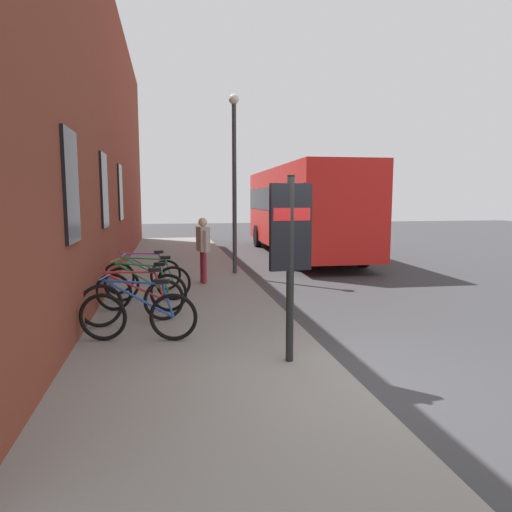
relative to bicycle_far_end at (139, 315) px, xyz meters
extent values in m
plane|color=#38383A|center=(4.08, -3.60, -0.51)|extent=(60.00, 60.00, 0.00)
cube|color=gray|center=(6.08, -0.85, -0.45)|extent=(24.00, 3.50, 0.12)
cube|color=brown|center=(7.08, 1.20, 3.48)|extent=(22.00, 0.60, 7.99)
cube|color=black|center=(0.08, 0.88, 1.89)|extent=(0.90, 0.06, 1.60)
cube|color=black|center=(3.58, 0.88, 1.89)|extent=(0.90, 0.06, 1.60)
cube|color=black|center=(7.08, 0.88, 1.89)|extent=(0.90, 0.06, 1.60)
torus|color=black|center=(0.10, 0.52, -0.03)|extent=(0.20, 0.72, 0.72)
torus|color=black|center=(-0.10, -0.51, -0.03)|extent=(0.20, 0.72, 0.72)
cylinder|color=#1E4CA5|center=(0.00, -0.02, 0.25)|extent=(0.23, 1.01, 0.58)
cylinder|color=#1E4CA5|center=(0.01, 0.06, 0.50)|extent=(0.20, 0.84, 0.09)
cylinder|color=#1E4CA5|center=(-0.08, -0.43, 0.22)|extent=(0.07, 0.19, 0.51)
cube|color=black|center=(-0.07, -0.36, 0.51)|extent=(0.14, 0.22, 0.06)
cylinder|color=#1E4CA5|center=(0.09, 0.48, 0.57)|extent=(0.48, 0.11, 0.02)
torus|color=black|center=(0.86, 0.66, -0.03)|extent=(0.23, 0.71, 0.72)
torus|color=black|center=(1.11, -0.36, -0.03)|extent=(0.23, 0.71, 0.72)
cylinder|color=#B21E1E|center=(0.99, 0.12, 0.25)|extent=(0.27, 1.00, 0.58)
cylinder|color=#B21E1E|center=(0.97, 0.19, 0.50)|extent=(0.23, 0.84, 0.09)
cylinder|color=#B21E1E|center=(1.09, -0.29, 0.22)|extent=(0.08, 0.19, 0.51)
cube|color=black|center=(1.07, -0.22, 0.51)|extent=(0.14, 0.22, 0.06)
cylinder|color=#B21E1E|center=(0.87, 0.61, 0.57)|extent=(0.47, 0.14, 0.02)
torus|color=black|center=(1.98, 0.58, -0.03)|extent=(0.24, 0.71, 0.72)
torus|color=black|center=(1.71, -0.44, -0.03)|extent=(0.24, 0.71, 0.72)
cylinder|color=#267F3F|center=(1.84, 0.05, 0.25)|extent=(0.29, 0.99, 0.58)
cylinder|color=#267F3F|center=(1.86, 0.12, 0.50)|extent=(0.25, 0.83, 0.09)
cylinder|color=#267F3F|center=(1.73, -0.37, 0.22)|extent=(0.08, 0.19, 0.51)
cube|color=black|center=(1.75, -0.29, 0.51)|extent=(0.15, 0.22, 0.06)
cylinder|color=#267F3F|center=(1.97, 0.53, 0.57)|extent=(0.47, 0.14, 0.02)
torus|color=black|center=(2.76, 0.50, -0.03)|extent=(0.11, 0.72, 0.72)
torus|color=black|center=(2.69, -0.54, -0.03)|extent=(0.11, 0.72, 0.72)
cylinder|color=#267F3F|center=(2.72, -0.05, 0.25)|extent=(0.10, 1.02, 0.58)
cylinder|color=#267F3F|center=(2.73, 0.03, 0.50)|extent=(0.09, 0.85, 0.09)
cylinder|color=#267F3F|center=(2.69, -0.47, 0.22)|extent=(0.05, 0.19, 0.51)
cube|color=black|center=(2.70, -0.39, 0.51)|extent=(0.11, 0.21, 0.06)
cylinder|color=#267F3F|center=(2.75, 0.45, 0.57)|extent=(0.48, 0.06, 0.02)
torus|color=black|center=(3.52, 0.64, -0.03)|extent=(0.21, 0.72, 0.72)
torus|color=black|center=(3.74, -0.38, -0.03)|extent=(0.21, 0.72, 0.72)
cylinder|color=#8C338C|center=(3.64, 0.10, 0.25)|extent=(0.25, 1.00, 0.58)
cylinder|color=#8C338C|center=(3.62, 0.18, 0.50)|extent=(0.21, 0.84, 0.09)
cylinder|color=#8C338C|center=(3.72, -0.31, 0.22)|extent=(0.07, 0.19, 0.51)
cube|color=black|center=(3.71, -0.24, 0.51)|extent=(0.14, 0.22, 0.06)
cylinder|color=#8C338C|center=(3.53, 0.59, 0.57)|extent=(0.47, 0.12, 0.02)
cylinder|color=black|center=(-1.25, -1.98, 0.81)|extent=(0.10, 0.10, 2.40)
cube|color=black|center=(-1.25, -1.98, 1.36)|extent=(0.14, 0.56, 1.10)
cube|color=red|center=(-1.25, -1.98, 1.53)|extent=(0.15, 0.50, 0.16)
cube|color=red|center=(10.45, -5.60, 1.34)|extent=(10.58, 2.85, 3.00)
cube|color=black|center=(10.45, -5.60, 1.70)|extent=(10.37, 2.88, 0.90)
cylinder|color=black|center=(7.05, -6.69, -0.01)|extent=(1.01, 0.28, 1.00)
cylinder|color=black|center=(7.13, -4.29, -0.01)|extent=(1.01, 0.28, 1.00)
cylinder|color=black|center=(13.77, -6.91, -0.01)|extent=(1.01, 0.28, 1.00)
cylinder|color=black|center=(13.85, -4.51, -0.01)|extent=(1.01, 0.28, 1.00)
cylinder|color=maroon|center=(4.60, -1.29, 0.01)|extent=(0.12, 0.12, 0.80)
cylinder|color=maroon|center=(4.44, -1.32, 0.01)|extent=(0.12, 0.12, 0.80)
cube|color=#B2A599|center=(4.52, -1.31, 0.72)|extent=(0.51, 0.32, 0.60)
sphere|color=#D8AD8C|center=(4.52, -1.31, 1.14)|extent=(0.22, 0.22, 0.22)
cylinder|color=#B2A599|center=(4.78, -1.25, 0.68)|extent=(0.09, 0.09, 0.54)
cylinder|color=#B2A599|center=(4.26, -1.36, 0.68)|extent=(0.09, 0.09, 0.54)
cylinder|color=#333338|center=(5.89, -2.30, 1.94)|extent=(0.12, 0.12, 4.66)
sphere|color=silver|center=(5.89, -2.30, 4.39)|extent=(0.28, 0.28, 0.28)
camera|label=1|loc=(-6.85, -0.46, 1.73)|focal=32.17mm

